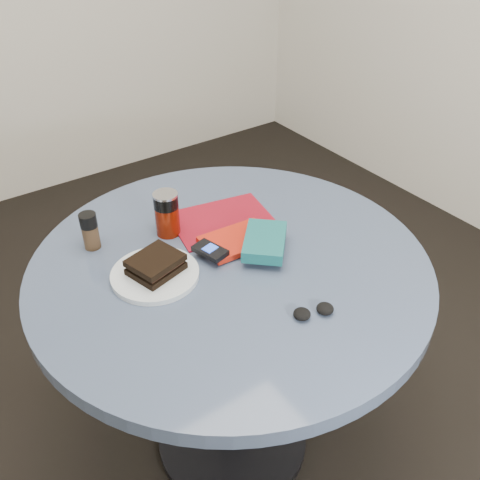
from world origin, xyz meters
TOP-DOWN VIEW (x-y plane):
  - ground at (0.00, 0.00)m, footprint 4.00×4.00m
  - table at (0.00, 0.00)m, footprint 1.00×1.00m
  - plate at (-0.18, 0.05)m, footprint 0.24×0.24m
  - sandwich at (-0.18, 0.05)m, footprint 0.14×0.13m
  - soda_can at (-0.07, 0.19)m, footprint 0.07×0.07m
  - pepper_grinder at (-0.26, 0.25)m, footprint 0.05×0.05m
  - magazine at (0.08, 0.16)m, footprint 0.30×0.25m
  - red_book at (0.05, 0.05)m, footprint 0.19×0.13m
  - novel at (0.09, -0.02)m, footprint 0.18×0.18m
  - mp3_player at (-0.04, 0.03)m, footprint 0.07×0.10m
  - headphones at (0.04, -0.27)m, footprint 0.10×0.06m

SIDE VIEW (x-z plane):
  - ground at x=0.00m, z-range 0.00..0.00m
  - table at x=0.00m, z-range 0.21..0.96m
  - magazine at x=0.08m, z-range 0.75..0.75m
  - plate at x=-0.18m, z-range 0.75..0.76m
  - headphones at x=0.04m, z-range 0.75..0.77m
  - red_book at x=0.05m, z-range 0.75..0.77m
  - mp3_player at x=-0.04m, z-range 0.77..0.78m
  - sandwich at x=-0.18m, z-range 0.76..0.80m
  - novel at x=0.09m, z-range 0.77..0.80m
  - pepper_grinder at x=-0.26m, z-range 0.75..0.85m
  - soda_can at x=-0.07m, z-range 0.75..0.87m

